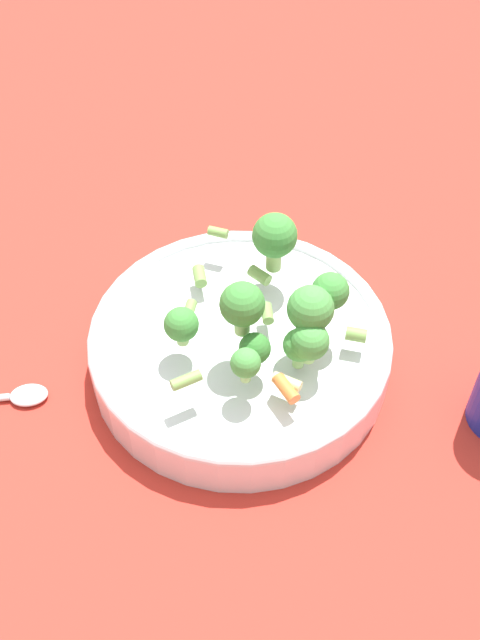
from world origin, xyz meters
The scene contains 3 objects.
ground_plane centered at (0.00, 0.00, 0.00)m, with size 3.00×3.00×0.00m, color #B72D23.
bowl centered at (0.00, 0.00, 0.03)m, with size 0.29×0.29×0.05m.
pasta_salad centered at (0.03, -0.01, 0.10)m, with size 0.18×0.21×0.09m.
Camera 1 is at (-0.03, -0.46, 0.58)m, focal length 42.00 mm.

